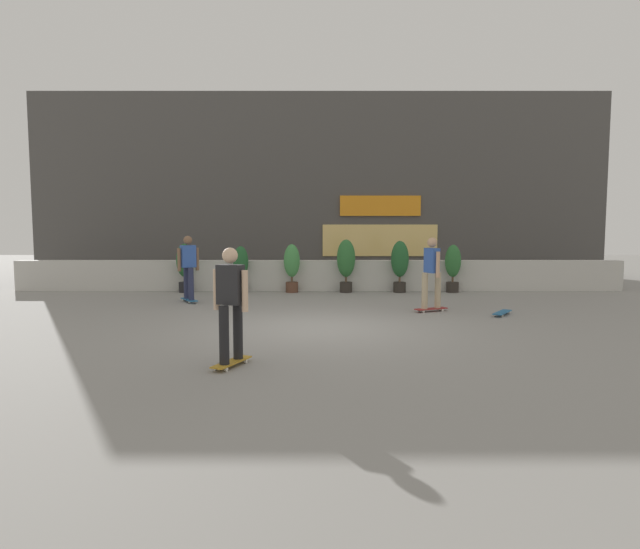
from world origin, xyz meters
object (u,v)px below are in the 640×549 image
object	(u,v)px
skater_far_right	(433,271)
potted_plant_0	(186,264)
skater_far_left	(232,301)
potted_plant_4	(401,263)
potted_plant_3	(348,262)
potted_plant_1	(242,266)
skater_foreground	(190,265)
potted_plant_2	(293,265)
skateboard_near_camera	(504,312)
potted_plant_5	(455,265)

from	to	relation	value
skater_far_right	potted_plant_0	bearing A→B (deg)	151.26
skater_far_left	potted_plant_0	bearing A→B (deg)	107.41
potted_plant_4	potted_plant_3	bearing A→B (deg)	-180.00
potted_plant_1	skater_foreground	xyz separation A→B (m)	(-1.05, -2.02, 0.18)
potted_plant_0	potted_plant_2	size ratio (longest dim) A/B	1.01
skater_far_right	skater_far_left	xyz separation A→B (m)	(-3.81, -4.97, 0.00)
potted_plant_3	skater_far_right	distance (m)	3.98
potted_plant_1	skater_foreground	size ratio (longest dim) A/B	0.79
potted_plant_0	potted_plant_3	bearing A→B (deg)	-0.00
potted_plant_4	skater_far_right	distance (m)	3.56
potted_plant_1	skater_far_right	bearing A→B (deg)	-36.25
potted_plant_0	skateboard_near_camera	bearing A→B (deg)	-27.08
potted_plant_4	skater_far_right	xyz separation A→B (m)	(0.23, -3.55, 0.07)
potted_plant_4	skateboard_near_camera	bearing A→B (deg)	-67.30
potted_plant_1	skater_foreground	distance (m)	2.29
potted_plant_2	skater_far_right	bearing A→B (deg)	-46.57
potted_plant_5	skater_far_right	xyz separation A→B (m)	(-1.32, -3.55, 0.15)
potted_plant_0	potted_plant_1	xyz separation A→B (m)	(1.63, 0.00, -0.05)
potted_plant_0	skater_foreground	xyz separation A→B (m)	(0.58, -2.02, 0.13)
potted_plant_0	potted_plant_4	xyz separation A→B (m)	(6.25, 0.00, 0.06)
skater_far_left	skater_foreground	bearing A→B (deg)	107.86
potted_plant_1	potted_plant_0	bearing A→B (deg)	180.00
potted_plant_2	potted_plant_4	xyz separation A→B (m)	(3.14, 0.00, 0.07)
skater_foreground	skater_far_right	bearing A→B (deg)	-14.52
potted_plant_0	skateboard_near_camera	distance (m)	8.96
potted_plant_4	potted_plant_5	xyz separation A→B (m)	(1.54, 0.00, -0.08)
potted_plant_5	potted_plant_2	bearing A→B (deg)	180.00
potted_plant_1	potted_plant_4	size ratio (longest dim) A/B	0.90
potted_plant_2	skateboard_near_camera	size ratio (longest dim) A/B	1.81
potted_plant_5	potted_plant_1	bearing A→B (deg)	180.00
skater_foreground	skater_far_left	distance (m)	6.83
skater_foreground	potted_plant_3	bearing A→B (deg)	26.22
skater_far_right	skater_far_left	bearing A→B (deg)	-127.46
potted_plant_1	potted_plant_4	xyz separation A→B (m)	(4.62, 0.00, 0.11)
potted_plant_1	potted_plant_3	xyz separation A→B (m)	(3.06, -0.00, 0.14)
potted_plant_3	skater_foreground	bearing A→B (deg)	-153.78
skater_far_right	skateboard_near_camera	world-z (taller)	skater_far_right
potted_plant_2	skater_far_left	distance (m)	8.53
potted_plant_1	skateboard_near_camera	distance (m)	7.55
potted_plant_2	skater_foreground	bearing A→B (deg)	-141.40
potted_plant_1	potted_plant_4	distance (m)	4.62
potted_plant_1	skater_far_left	size ratio (longest dim) A/B	0.79
potted_plant_4	potted_plant_2	bearing A→B (deg)	180.00
potted_plant_2	skater_far_left	bearing A→B (deg)	-92.97
potted_plant_0	skater_far_right	bearing A→B (deg)	-28.74
skater_far_right	potted_plant_3	bearing A→B (deg)	116.74
potted_plant_0	potted_plant_3	size ratio (longest dim) A/B	0.92
skater_foreground	skateboard_near_camera	xyz separation A→B (m)	(7.37, -2.04, -0.88)
potted_plant_4	skater_far_left	world-z (taller)	skater_far_left
skater_foreground	potted_plant_0	bearing A→B (deg)	105.92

